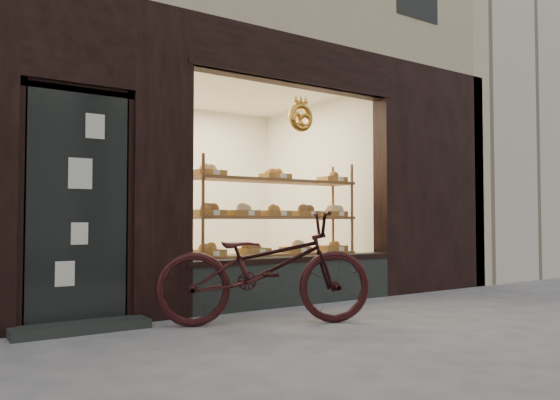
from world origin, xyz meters
TOP-DOWN VIEW (x-y plane):
  - ground at (0.00, 0.00)m, footprint 90.00×90.00m
  - neighbor_right at (9.60, 5.50)m, footprint 12.00×7.00m
  - display_shelf at (0.45, 2.55)m, footprint 2.20×0.45m
  - bicycle at (-0.49, 1.30)m, footprint 2.11×1.47m

SIDE VIEW (x-z plane):
  - ground at x=0.00m, z-range 0.00..0.00m
  - bicycle at x=-0.49m, z-range 0.00..1.05m
  - display_shelf at x=0.45m, z-range 0.00..1.70m
  - neighbor_right at x=9.60m, z-range 0.00..9.00m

